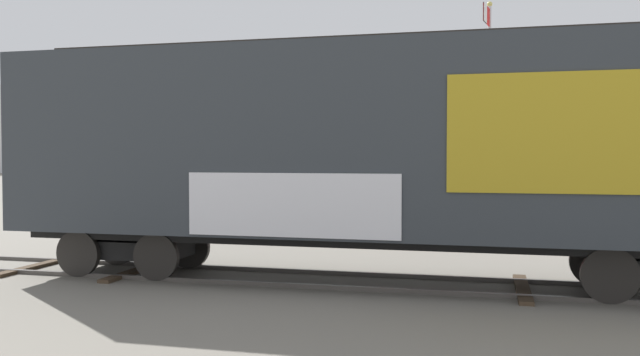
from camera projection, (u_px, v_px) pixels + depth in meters
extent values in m
plane|color=slate|center=(445.00, 287.00, 12.03)|extent=(260.00, 260.00, 0.00)
cube|color=#4C4742|center=(364.00, 289.00, 11.69)|extent=(60.00, 0.83, 0.08)
cube|color=#4C4742|center=(377.00, 275.00, 13.08)|extent=(60.00, 0.83, 0.08)
cube|color=#423323|center=(37.00, 266.00, 14.15)|extent=(0.27, 2.50, 0.07)
cube|color=#423323|center=(137.00, 271.00, 13.57)|extent=(0.27, 2.50, 0.07)
cube|color=#423323|center=(523.00, 289.00, 11.72)|extent=(0.27, 2.50, 0.07)
cube|color=#33383D|center=(371.00, 141.00, 12.29)|extent=(13.93, 2.89, 3.43)
cube|color=#2D2823|center=(371.00, 42.00, 12.23)|extent=(13.20, 0.56, 0.24)
cube|color=#B2931E|center=(547.00, 133.00, 10.23)|extent=(3.06, 0.07, 1.89)
cube|color=silver|center=(291.00, 205.00, 11.27)|extent=(3.77, 0.08, 1.10)
cube|color=black|center=(371.00, 238.00, 12.36)|extent=(13.63, 1.66, 0.20)
cube|color=black|center=(136.00, 248.00, 13.56)|extent=(2.11, 1.25, 0.36)
cylinder|color=black|center=(78.00, 253.00, 13.07)|extent=(0.92, 0.13, 0.92)
cylinder|color=black|center=(118.00, 244.00, 14.47)|extent=(0.92, 0.13, 0.92)
cylinder|color=black|center=(156.00, 257.00, 12.66)|extent=(0.92, 0.13, 0.92)
cylinder|color=black|center=(189.00, 247.00, 14.05)|extent=(0.92, 0.13, 0.92)
cylinder|color=black|center=(610.00, 275.00, 10.69)|extent=(0.92, 0.13, 0.92)
cylinder|color=black|center=(596.00, 262.00, 12.08)|extent=(0.92, 0.13, 0.92)
cylinder|color=silver|center=(489.00, 116.00, 22.74)|extent=(0.12, 0.12, 7.51)
sphere|color=#D8CC66|center=(490.00, 4.00, 22.61)|extent=(0.18, 0.18, 0.18)
cube|color=red|center=(486.00, 15.00, 22.05)|extent=(0.21, 1.13, 0.60)
cube|color=white|center=(485.00, 13.00, 21.79)|extent=(0.13, 0.57, 0.60)
cube|color=silver|center=(488.00, 129.00, 87.38)|extent=(139.30, 31.15, 11.86)
cube|color=#9E9384|center=(330.00, 69.00, 83.04)|extent=(5.26, 4.04, 2.78)
cube|color=brown|center=(379.00, 66.00, 81.42)|extent=(7.04, 4.27, 3.06)
cone|color=#193D23|center=(352.00, 69.00, 84.43)|extent=(1.62, 1.62, 3.23)
cone|color=#193D23|center=(580.00, 55.00, 75.10)|extent=(1.97, 1.97, 3.94)
cone|color=#193D23|center=(121.00, 72.00, 87.61)|extent=(1.60, 1.60, 3.20)
cone|color=#193D23|center=(489.00, 61.00, 80.90)|extent=(2.10, 2.10, 4.20)
cube|color=black|center=(259.00, 211.00, 20.44)|extent=(4.39, 2.21, 0.70)
cube|color=#2D333D|center=(250.00, 188.00, 20.47)|extent=(2.29, 1.85, 0.71)
cylinder|color=black|center=(310.00, 221.00, 21.07)|extent=(0.66, 0.27, 0.64)
cylinder|color=black|center=(299.00, 227.00, 19.34)|extent=(0.66, 0.27, 0.64)
cylinder|color=black|center=(224.00, 219.00, 21.57)|extent=(0.66, 0.27, 0.64)
cylinder|color=black|center=(205.00, 225.00, 19.84)|extent=(0.66, 0.27, 0.64)
cube|color=#B21E1E|center=(449.00, 214.00, 19.13)|extent=(4.50, 2.13, 0.79)
cube|color=#2D333D|center=(439.00, 188.00, 19.20)|extent=(1.98, 1.79, 0.70)
cylinder|color=black|center=(504.00, 226.00, 19.52)|extent=(0.65, 0.26, 0.64)
cylinder|color=black|center=(501.00, 233.00, 17.83)|extent=(0.65, 0.26, 0.64)
cylinder|color=black|center=(404.00, 223.00, 20.45)|extent=(0.65, 0.26, 0.64)
cylinder|color=black|center=(392.00, 229.00, 18.76)|extent=(0.65, 0.26, 0.64)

